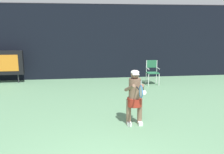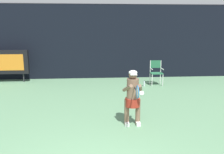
{
  "view_description": "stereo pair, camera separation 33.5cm",
  "coord_description": "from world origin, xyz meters",
  "px_view_note": "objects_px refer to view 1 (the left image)",
  "views": [
    {
      "loc": [
        -0.2,
        -3.44,
        2.58
      ],
      "look_at": [
        0.68,
        3.7,
        1.05
      ],
      "focal_mm": 38.41,
      "sensor_mm": 36.0,
      "label": 1
    },
    {
      "loc": [
        0.13,
        -3.48,
        2.58
      ],
      "look_at": [
        0.68,
        3.7,
        1.05
      ],
      "focal_mm": 38.41,
      "sensor_mm": 36.0,
      "label": 2
    }
  ],
  "objects_px": {
    "umpire_chair": "(152,71)",
    "water_bottle": "(141,83)",
    "tennis_player": "(135,95)",
    "tennis_racket": "(141,91)"
  },
  "relations": [
    {
      "from": "tennis_racket",
      "to": "umpire_chair",
      "type": "bearing_deg",
      "value": 59.75
    },
    {
      "from": "tennis_player",
      "to": "tennis_racket",
      "type": "relative_size",
      "value": 2.45
    },
    {
      "from": "water_bottle",
      "to": "tennis_racket",
      "type": "height_order",
      "value": "tennis_racket"
    },
    {
      "from": "umpire_chair",
      "to": "tennis_player",
      "type": "distance_m",
      "value": 4.71
    },
    {
      "from": "umpire_chair",
      "to": "tennis_racket",
      "type": "bearing_deg",
      "value": -109.53
    },
    {
      "from": "water_bottle",
      "to": "tennis_player",
      "type": "relative_size",
      "value": 0.18
    },
    {
      "from": "water_bottle",
      "to": "tennis_player",
      "type": "height_order",
      "value": "tennis_player"
    },
    {
      "from": "umpire_chair",
      "to": "water_bottle",
      "type": "bearing_deg",
      "value": -155.07
    },
    {
      "from": "umpire_chair",
      "to": "tennis_player",
      "type": "relative_size",
      "value": 0.73
    },
    {
      "from": "water_bottle",
      "to": "umpire_chair",
      "type": "bearing_deg",
      "value": 24.93
    }
  ]
}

